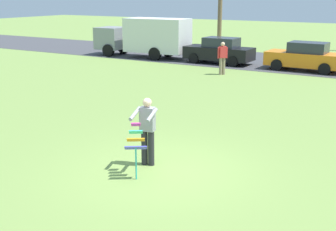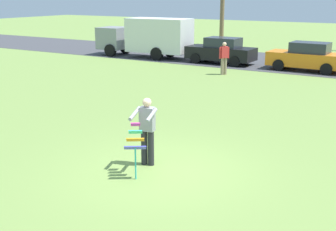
% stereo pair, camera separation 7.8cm
% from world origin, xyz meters
% --- Properties ---
extents(ground_plane, '(120.00, 120.00, 0.00)m').
position_xyz_m(ground_plane, '(0.00, 0.00, 0.00)').
color(ground_plane, olive).
extents(road_strip, '(120.00, 8.00, 0.01)m').
position_xyz_m(road_strip, '(0.00, 18.83, 0.01)').
color(road_strip, '#424247').
rests_on(road_strip, ground).
extents(person_kite_flyer, '(0.63, 0.72, 1.73)m').
position_xyz_m(person_kite_flyer, '(-0.49, 0.15, 0.95)').
color(person_kite_flyer, '#26262B').
rests_on(person_kite_flyer, ground).
extents(kite_held, '(0.65, 0.73, 1.25)m').
position_xyz_m(kite_held, '(-0.31, -0.60, 0.86)').
color(kite_held, '#D83399').
rests_on(kite_held, ground).
extents(parked_truck_grey_van, '(6.77, 2.28, 2.62)m').
position_xyz_m(parked_truck_grey_van, '(-11.17, 16.43, 1.41)').
color(parked_truck_grey_van, gray).
rests_on(parked_truck_grey_van, ground).
extents(parked_car_black, '(4.22, 1.88, 1.60)m').
position_xyz_m(parked_car_black, '(-5.82, 16.43, 0.77)').
color(parked_car_black, black).
rests_on(parked_car_black, ground).
extents(parked_car_orange, '(4.24, 1.92, 1.60)m').
position_xyz_m(parked_car_orange, '(-0.58, 16.43, 0.77)').
color(parked_car_orange, orange).
rests_on(parked_car_orange, ground).
extents(person_walker_near, '(0.40, 0.45, 1.73)m').
position_xyz_m(person_walker_near, '(-4.08, 12.95, 0.93)').
color(person_walker_near, gray).
rests_on(person_walker_near, ground).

